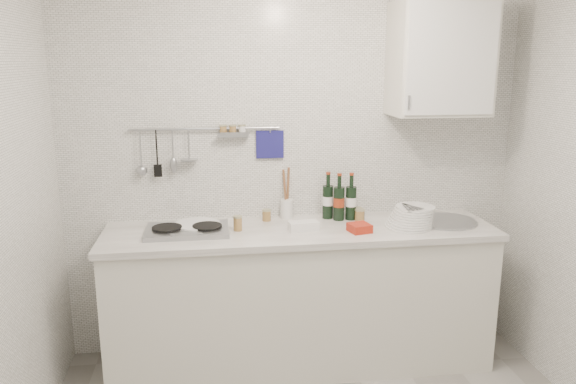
# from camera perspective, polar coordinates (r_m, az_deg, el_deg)

# --- Properties ---
(back_wall) EXTENTS (3.00, 0.02, 2.50)m
(back_wall) POSITION_cam_1_polar(r_m,az_deg,el_deg) (3.72, 0.60, 2.51)
(back_wall) COLOR silver
(back_wall) RESTS_ON floor
(counter) EXTENTS (2.44, 0.64, 0.96)m
(counter) POSITION_cam_1_polar(r_m,az_deg,el_deg) (3.69, 1.37, -10.92)
(counter) COLOR silver
(counter) RESTS_ON floor
(wall_rail) EXTENTS (0.98, 0.09, 0.34)m
(wall_rail) POSITION_cam_1_polar(r_m,az_deg,el_deg) (3.62, -8.72, 4.87)
(wall_rail) COLOR #93969B
(wall_rail) RESTS_ON back_wall
(wall_cabinet) EXTENTS (0.60, 0.38, 0.70)m
(wall_cabinet) POSITION_cam_1_polar(r_m,az_deg,el_deg) (3.73, 15.24, 12.89)
(wall_cabinet) COLOR silver
(wall_cabinet) RESTS_ON back_wall
(plate_stack_hob) EXTENTS (0.30, 0.30, 0.04)m
(plate_stack_hob) POSITION_cam_1_polar(r_m,az_deg,el_deg) (3.53, -9.32, -3.45)
(plate_stack_hob) COLOR #526EBA
(plate_stack_hob) RESTS_ON counter
(plate_stack_sink) EXTENTS (0.32, 0.31, 0.13)m
(plate_stack_sink) POSITION_cam_1_polar(r_m,az_deg,el_deg) (3.62, 12.46, -2.51)
(plate_stack_sink) COLOR white
(plate_stack_sink) RESTS_ON counter
(wine_bottles) EXTENTS (0.22, 0.12, 0.31)m
(wine_bottles) POSITION_cam_1_polar(r_m,az_deg,el_deg) (3.69, 5.24, -0.44)
(wine_bottles) COLOR black
(wine_bottles) RESTS_ON counter
(butter_dish) EXTENTS (0.19, 0.11, 0.05)m
(butter_dish) POSITION_cam_1_polar(r_m,az_deg,el_deg) (3.47, 1.58, -3.45)
(butter_dish) COLOR white
(butter_dish) RESTS_ON counter
(strawberry_punnet) EXTENTS (0.15, 0.15, 0.05)m
(strawberry_punnet) POSITION_cam_1_polar(r_m,az_deg,el_deg) (3.46, 7.28, -3.63)
(strawberry_punnet) COLOR red
(strawberry_punnet) RESTS_ON counter
(utensil_crock) EXTENTS (0.08, 0.08, 0.35)m
(utensil_crock) POSITION_cam_1_polar(r_m,az_deg,el_deg) (3.72, -0.15, -1.42)
(utensil_crock) COLOR white
(utensil_crock) RESTS_ON counter
(jar_a) EXTENTS (0.06, 0.06, 0.08)m
(jar_a) POSITION_cam_1_polar(r_m,az_deg,el_deg) (3.67, -2.19, -2.35)
(jar_a) COLOR olive
(jar_a) RESTS_ON counter
(jar_b) EXTENTS (0.06, 0.06, 0.08)m
(jar_b) POSITION_cam_1_polar(r_m,az_deg,el_deg) (3.73, 7.09, -2.14)
(jar_b) COLOR olive
(jar_b) RESTS_ON counter
(jar_c) EXTENTS (0.07, 0.07, 0.08)m
(jar_c) POSITION_cam_1_polar(r_m,az_deg,el_deg) (3.69, 7.30, -2.33)
(jar_c) COLOR olive
(jar_c) RESTS_ON counter
(jar_d) EXTENTS (0.06, 0.06, 0.09)m
(jar_d) POSITION_cam_1_polar(r_m,az_deg,el_deg) (3.47, -5.13, -3.18)
(jar_d) COLOR olive
(jar_d) RESTS_ON counter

